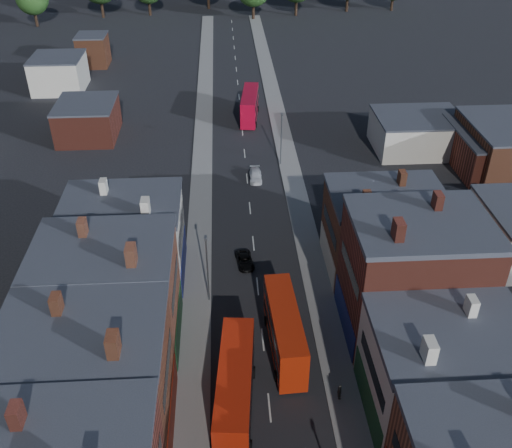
{
  "coord_description": "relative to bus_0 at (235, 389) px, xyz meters",
  "views": [
    {
      "loc": [
        -3.05,
        -15.45,
        39.62
      ],
      "look_at": [
        0.0,
        34.83,
        6.22
      ],
      "focal_mm": 40.0,
      "sensor_mm": 36.0,
      "label": 1
    }
  ],
  "objects": [
    {
      "name": "bus_0",
      "position": [
        0.0,
        0.0,
        0.0
      ],
      "size": [
        3.77,
        12.0,
        5.1
      ],
      "rotation": [
        0.0,
        0.0,
        -0.09
      ],
      "color": "#B21E0A",
      "rests_on": "ground"
    },
    {
      "name": "pavement_west",
      "position": [
        -3.65,
        34.16,
        -2.69
      ],
      "size": [
        3.0,
        200.0,
        0.12
      ],
      "primitive_type": "cube",
      "color": "gray",
      "rests_on": "ground"
    },
    {
      "name": "bus_2",
      "position": [
        4.35,
        61.54,
        -0.22
      ],
      "size": [
        3.69,
        11.06,
        4.69
      ],
      "rotation": [
        0.0,
        0.0,
        -0.11
      ],
      "color": "#A0071E",
      "rests_on": "ground"
    },
    {
      "name": "bus_1",
      "position": [
        4.74,
        6.75,
        -0.19
      ],
      "size": [
        3.21,
        11.12,
        4.75
      ],
      "rotation": [
        0.0,
        0.0,
        0.05
      ],
      "color": "red",
      "rests_on": "ground"
    },
    {
      "name": "car_2",
      "position": [
        1.65,
        20.16,
        -2.22
      ],
      "size": [
        2.23,
        4.0,
        1.06
      ],
      "primitive_type": "imported",
      "rotation": [
        0.0,
        0.0,
        0.13
      ],
      "color": "black",
      "rests_on": "ground"
    },
    {
      "name": "pavement_east",
      "position": [
        9.35,
        34.16,
        -2.69
      ],
      "size": [
        3.0,
        200.0,
        0.12
      ],
      "primitive_type": "cube",
      "color": "gray",
      "rests_on": "ground"
    },
    {
      "name": "ped_3",
      "position": [
        8.87,
        0.71,
        -1.84
      ],
      "size": [
        0.44,
        0.93,
        1.58
      ],
      "primitive_type": "imported",
      "rotation": [
        0.0,
        0.0,
        1.56
      ],
      "color": "#4F4B44",
      "rests_on": "pavement_east"
    },
    {
      "name": "lamp_post_2",
      "position": [
        -2.35,
        14.16,
        1.95
      ],
      "size": [
        0.25,
        0.7,
        8.12
      ],
      "color": "slate",
      "rests_on": "ground"
    },
    {
      "name": "car_3",
      "position": [
        4.05,
        39.88,
        -2.14
      ],
      "size": [
        1.73,
        4.2,
        1.21
      ],
      "primitive_type": "imported",
      "rotation": [
        0.0,
        0.0,
        -0.01
      ],
      "color": "white",
      "rests_on": "ground"
    },
    {
      "name": "lamp_post_3",
      "position": [
        8.05,
        44.16,
        1.95
      ],
      "size": [
        0.25,
        0.7,
        8.12
      ],
      "color": "slate",
      "rests_on": "ground"
    }
  ]
}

